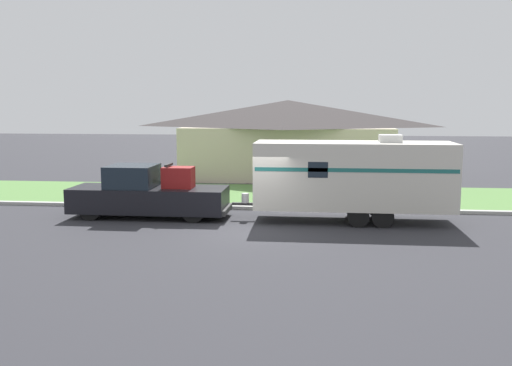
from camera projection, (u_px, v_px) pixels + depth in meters
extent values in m
plane|color=#2D2D33|center=(252.00, 229.00, 19.99)|extent=(120.00, 120.00, 0.00)
cube|color=#ADADA8|center=(262.00, 208.00, 23.68)|extent=(80.00, 0.30, 0.14)
cube|color=#568442|center=(270.00, 195.00, 27.28)|extent=(80.00, 7.00, 0.03)
cube|color=beige|center=(288.00, 152.00, 33.87)|extent=(11.98, 6.02, 3.02)
pyramid|color=#3D3838|center=(288.00, 113.00, 33.56)|extent=(12.93, 6.50, 1.55)
cube|color=#4C3828|center=(285.00, 165.00, 31.00)|extent=(1.00, 0.06, 2.10)
cylinder|color=black|center=(91.00, 209.00, 21.49)|extent=(0.85, 0.28, 0.85)
cylinder|color=black|center=(107.00, 202.00, 23.11)|extent=(0.85, 0.28, 0.85)
cylinder|color=black|center=(193.00, 211.00, 21.06)|extent=(0.85, 0.28, 0.85)
cylinder|color=black|center=(202.00, 203.00, 22.68)|extent=(0.85, 0.28, 0.85)
cube|color=black|center=(118.00, 199.00, 22.18)|extent=(3.45, 2.01, 0.94)
cube|color=#19232D|center=(132.00, 176.00, 21.99)|extent=(1.79, 1.85, 0.85)
cube|color=black|center=(193.00, 200.00, 21.86)|extent=(2.54, 2.01, 0.94)
cube|color=#333333|center=(227.00, 210.00, 21.76)|extent=(0.12, 1.81, 0.20)
cube|color=maroon|center=(178.00, 177.00, 21.79)|extent=(1.15, 0.84, 0.80)
cube|color=black|center=(169.00, 165.00, 21.77)|extent=(0.10, 0.93, 0.08)
cylinder|color=black|center=(358.00, 216.00, 20.27)|extent=(0.78, 0.22, 0.78)
cylinder|color=black|center=(355.00, 207.00, 22.19)|extent=(0.78, 0.22, 0.78)
cylinder|color=black|center=(383.00, 217.00, 20.18)|extent=(0.78, 0.22, 0.78)
cylinder|color=black|center=(377.00, 207.00, 22.10)|extent=(0.78, 0.22, 0.78)
cube|color=beige|center=(353.00, 175.00, 21.06)|extent=(7.24, 2.23, 2.43)
cube|color=#1E6660|center=(355.00, 170.00, 19.91)|extent=(7.10, 0.01, 0.14)
cube|color=#383838|center=(244.00, 204.00, 21.66)|extent=(0.92, 0.12, 0.10)
cylinder|color=silver|center=(245.00, 198.00, 21.62)|extent=(0.28, 0.28, 0.36)
cube|color=silver|center=(390.00, 139.00, 20.73)|extent=(0.80, 0.68, 0.28)
cube|color=#19232D|center=(318.00, 170.00, 20.05)|extent=(0.70, 0.01, 0.56)
cylinder|color=brown|center=(138.00, 190.00, 25.13)|extent=(0.09, 0.09, 1.14)
cube|color=black|center=(137.00, 175.00, 25.04)|extent=(0.48, 0.20, 0.22)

